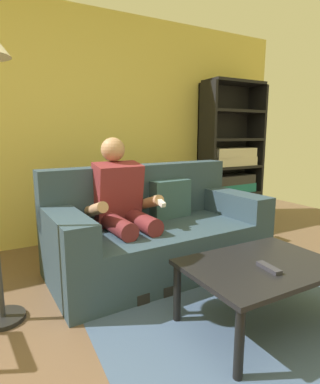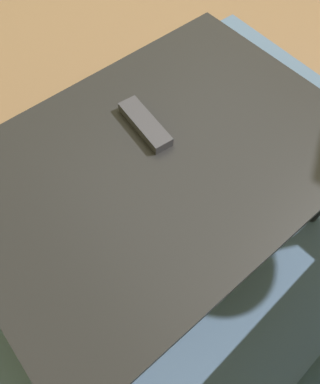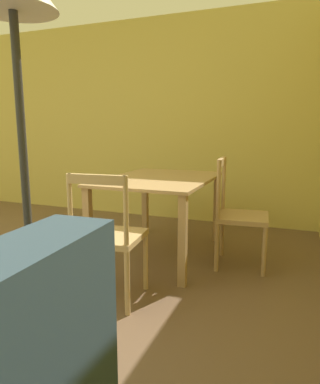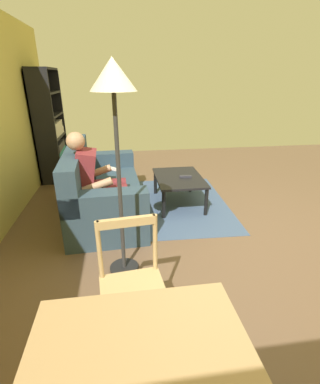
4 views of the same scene
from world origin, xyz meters
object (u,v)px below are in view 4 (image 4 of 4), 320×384
(person_lounging, at_px, (97,179))
(dining_chair_facing_couch, at_px, (133,290))
(coffee_table, at_px, (179,180))
(floor_lamp, at_px, (114,99))
(couch, at_px, (101,190))
(tv_remote, at_px, (186,176))
(bookshelf, at_px, (51,138))

(person_lounging, distance_m, dining_chair_facing_couch, 1.82)
(coffee_table, height_order, floor_lamp, floor_lamp)
(couch, distance_m, person_lounging, 0.41)
(dining_chair_facing_couch, height_order, floor_lamp, floor_lamp)
(person_lounging, relative_size, tv_remote, 6.93)
(person_lounging, bearing_deg, tv_remote, -70.62)
(couch, bearing_deg, floor_lamp, -168.14)
(coffee_table, xyz_separation_m, bookshelf, (1.51, 2.04, 0.37))
(dining_chair_facing_couch, distance_m, floor_lamp, 1.40)
(person_lounging, bearing_deg, couch, -1.55)
(coffee_table, height_order, bookshelf, bookshelf)
(couch, xyz_separation_m, dining_chair_facing_couch, (-2.09, -0.33, 0.12))
(bookshelf, bearing_deg, floor_lamp, -157.86)
(person_lounging, bearing_deg, coffee_table, -67.92)
(floor_lamp, bearing_deg, bookshelf, 22.14)
(couch, height_order, floor_lamp, floor_lamp)
(person_lounging, height_order, dining_chair_facing_couch, person_lounging)
(tv_remote, bearing_deg, coffee_table, -101.64)
(person_lounging, bearing_deg, bookshelf, 25.06)
(couch, distance_m, bookshelf, 1.94)
(bookshelf, bearing_deg, couch, -150.73)
(person_lounging, height_order, bookshelf, bookshelf)
(coffee_table, bearing_deg, person_lounging, 112.08)
(floor_lamp, bearing_deg, dining_chair_facing_couch, -176.03)
(tv_remote, distance_m, floor_lamp, 2.05)
(person_lounging, distance_m, tv_remote, 1.29)
(dining_chair_facing_couch, bearing_deg, couch, 8.87)
(tv_remote, bearing_deg, dining_chair_facing_couch, -16.00)
(dining_chair_facing_couch, xyz_separation_m, floor_lamp, (0.80, 0.06, 1.14))
(person_lounging, xyz_separation_m, coffee_table, (0.45, -1.12, -0.23))
(bookshelf, bearing_deg, dining_chair_facing_couch, -161.51)
(coffee_table, distance_m, floor_lamp, 2.06)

